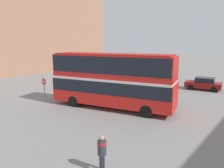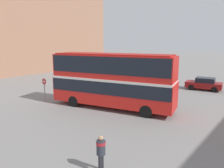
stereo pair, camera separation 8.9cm
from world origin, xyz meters
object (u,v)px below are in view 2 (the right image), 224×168
at_px(double_decker_bus, 112,77).
at_px(pedestrian_foreground, 101,150).
at_px(parked_car_kerb_near, 204,84).
at_px(no_entry_sign, 44,86).

relative_size(double_decker_bus, pedestrian_foreground, 6.47).
xyz_separation_m(parked_car_kerb_near, no_entry_sign, (-10.29, -14.94, 0.76)).
xyz_separation_m(pedestrian_foreground, no_entry_sign, (-11.84, 5.21, 0.48)).
distance_m(parked_car_kerb_near, no_entry_sign, 18.16).
height_order(parked_car_kerb_near, no_entry_sign, no_entry_sign).
bearing_deg(double_decker_bus, pedestrian_foreground, -67.38).
distance_m(pedestrian_foreground, parked_car_kerb_near, 20.21).
bearing_deg(parked_car_kerb_near, double_decker_bus, 63.00).
bearing_deg(pedestrian_foreground, parked_car_kerb_near, -107.86).
xyz_separation_m(double_decker_bus, pedestrian_foreground, (5.61, -7.73, -1.64)).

